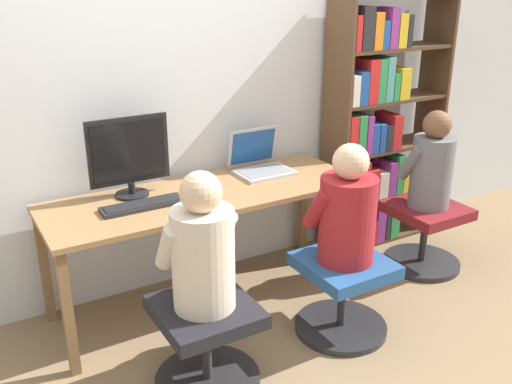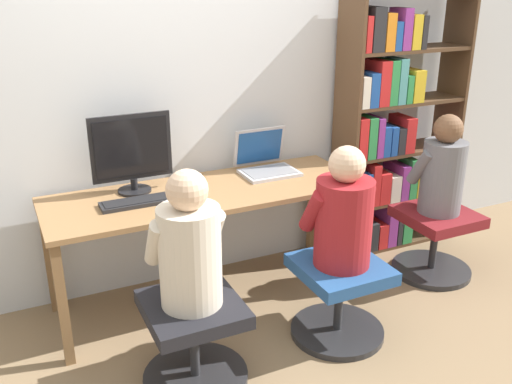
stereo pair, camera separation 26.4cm
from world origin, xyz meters
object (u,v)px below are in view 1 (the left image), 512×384
(office_chair_left, at_px, (206,340))
(bookshelf, at_px, (375,132))
(desktop_monitor, at_px, (129,156))
(person_near_shelf, at_px, (432,165))
(keyboard, at_px, (143,205))
(office_chair_side, at_px, (424,232))
(office_chair_right, at_px, (343,291))
(person_at_monitor, at_px, (202,249))
(person_at_laptop, at_px, (347,211))
(laptop, at_px, (261,164))

(office_chair_left, relative_size, bookshelf, 0.29)
(desktop_monitor, xyz_separation_m, person_near_shelf, (1.86, -0.49, -0.22))
(keyboard, relative_size, office_chair_side, 0.87)
(desktop_monitor, relative_size, office_chair_right, 0.88)
(person_at_monitor, bearing_deg, office_chair_side, 10.82)
(office_chair_left, relative_size, office_chair_right, 1.00)
(person_near_shelf, bearing_deg, person_at_monitor, -169.04)
(desktop_monitor, distance_m, keyboard, 0.29)
(bookshelf, height_order, person_near_shelf, bookshelf)
(person_at_laptop, bearing_deg, bookshelf, 42.03)
(office_chair_left, distance_m, person_at_monitor, 0.49)
(laptop, xyz_separation_m, person_at_monitor, (-0.80, -0.82, -0.04))
(keyboard, relative_size, person_at_monitor, 0.68)
(desktop_monitor, distance_m, office_chair_left, 1.10)
(desktop_monitor, relative_size, bookshelf, 0.26)
(office_chair_side, xyz_separation_m, person_near_shelf, (-0.00, 0.00, 0.48))
(desktop_monitor, relative_size, person_at_laptop, 0.70)
(person_near_shelf, bearing_deg, keyboard, 171.03)
(keyboard, height_order, bookshelf, bookshelf)
(office_chair_side, bearing_deg, person_at_laptop, -161.58)
(person_at_laptop, bearing_deg, office_chair_side, 18.42)
(desktop_monitor, relative_size, keyboard, 1.01)
(office_chair_side, bearing_deg, bookshelf, 97.94)
(desktop_monitor, relative_size, office_chair_left, 0.88)
(office_chair_right, distance_m, office_chair_side, 1.02)
(keyboard, distance_m, person_near_shelf, 1.89)
(person_at_monitor, height_order, person_near_shelf, person_at_monitor)
(person_at_monitor, relative_size, office_chair_side, 1.27)
(desktop_monitor, xyz_separation_m, office_chair_left, (0.04, -0.85, -0.70))
(office_chair_right, height_order, office_chair_side, same)
(desktop_monitor, distance_m, person_at_monitor, 0.87)
(laptop, height_order, office_chair_side, laptop)
(desktop_monitor, height_order, office_chair_side, desktop_monitor)
(keyboard, xyz_separation_m, person_at_monitor, (0.05, -0.65, 0.00))
(laptop, relative_size, office_chair_left, 0.66)
(office_chair_right, height_order, person_at_monitor, person_at_monitor)
(office_chair_right, height_order, person_near_shelf, person_near_shelf)
(desktop_monitor, xyz_separation_m, person_at_laptop, (0.89, -0.81, -0.22))
(laptop, xyz_separation_m, person_near_shelf, (1.02, -0.47, -0.04))
(desktop_monitor, distance_m, person_at_laptop, 1.23)
(office_chair_right, bearing_deg, person_at_monitor, -178.57)
(person_at_laptop, xyz_separation_m, bookshelf, (0.90, 0.81, 0.12))
(office_chair_right, bearing_deg, keyboard, 145.26)
(person_near_shelf, bearing_deg, office_chair_left, -168.89)
(laptop, bearing_deg, person_near_shelf, -24.92)
(person_at_laptop, xyz_separation_m, office_chair_side, (0.96, 0.32, -0.48))
(keyboard, bearing_deg, person_at_laptop, -34.54)
(laptop, height_order, keyboard, laptop)
(keyboard, relative_size, person_at_laptop, 0.69)
(office_chair_side, bearing_deg, person_at_monitor, -169.18)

